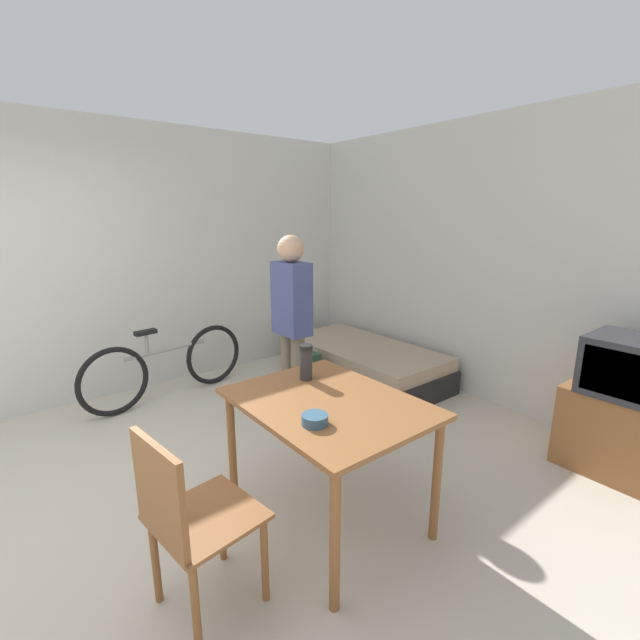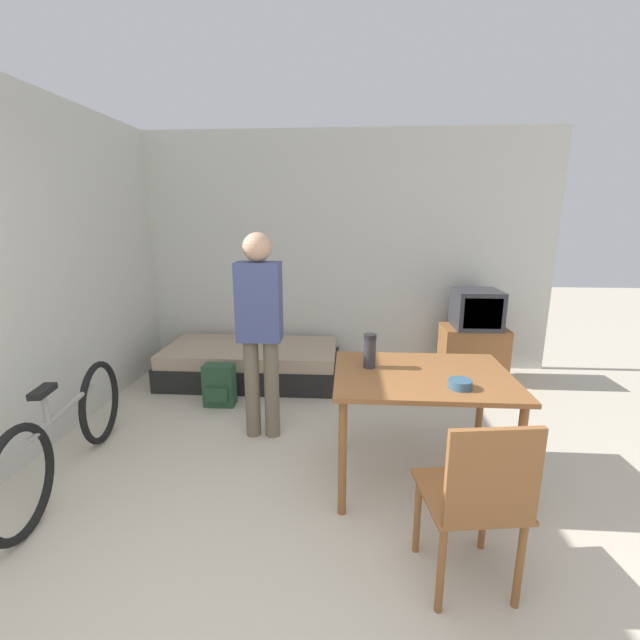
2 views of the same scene
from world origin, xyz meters
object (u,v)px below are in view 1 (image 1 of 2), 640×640
daybed (363,362)px  dining_table (328,415)px  wooden_chair (187,515)px  mate_bowl (315,419)px  person_standing (292,317)px  backpack (307,371)px  thermos_flask (306,360)px  tv (619,411)px  bicycle (168,366)px

daybed → dining_table: 2.40m
wooden_chair → mate_bowl: bearing=84.7°
wooden_chair → mate_bowl: 0.72m
mate_bowl → daybed: bearing=130.5°
person_standing → mate_bowl: size_ratio=12.06×
person_standing → backpack: size_ratio=4.08×
dining_table → person_standing: bearing=154.5°
daybed → thermos_flask: size_ratio=8.22×
dining_table → person_standing: (-1.17, 0.56, 0.28)m
person_standing → tv: bearing=33.6°
bicycle → person_standing: size_ratio=1.03×
bicycle → dining_table: bearing=3.4°
backpack → thermos_flask: bearing=-36.4°
dining_table → person_standing: 1.33m
daybed → wooden_chair: size_ratio=2.05×
tv → person_standing: (-2.05, -1.36, 0.49)m
tv → thermos_flask: size_ratio=4.38×
tv → dining_table: (-0.88, -1.92, 0.21)m
wooden_chair → bicycle: 2.60m
daybed → person_standing: bearing=-73.2°
thermos_flask → backpack: 1.83m
dining_table → backpack: 2.08m
tv → bicycle: (-3.25, -2.06, -0.14)m
thermos_flask → backpack: (-1.36, 1.00, -0.71)m
wooden_chair → person_standing: (-1.29, 1.45, 0.43)m
daybed → wooden_chair: bearing=-58.2°
person_standing → thermos_flask: person_standing is taller
thermos_flask → mate_bowl: 0.62m
thermos_flask → mate_bowl: size_ratio=1.68×
bicycle → thermos_flask: size_ratio=7.39×
dining_table → bicycle: dining_table is taller
dining_table → tv: bearing=65.4°
daybed → dining_table: size_ratio=1.68×
wooden_chair → bicycle: (-2.48, 0.76, -0.19)m
dining_table → bicycle: 2.40m
person_standing → thermos_flask: size_ratio=7.16×
person_standing → thermos_flask: 0.96m
daybed → thermos_flask: 2.19m
wooden_chair → person_standing: size_ratio=0.56×
daybed → tv: bearing=3.4°
bicycle → tv: bearing=32.4°
daybed → backpack: size_ratio=4.68×
daybed → mate_bowl: 2.72m
person_standing → bicycle: bearing=-149.7°
daybed → bicycle: bicycle is taller
daybed → tv: (2.42, 0.14, 0.28)m
daybed → wooden_chair: (1.66, -2.67, 0.34)m
tv → dining_table: bearing=-114.6°
bicycle → wooden_chair: bearing=-17.0°
tv → backpack: tv is taller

